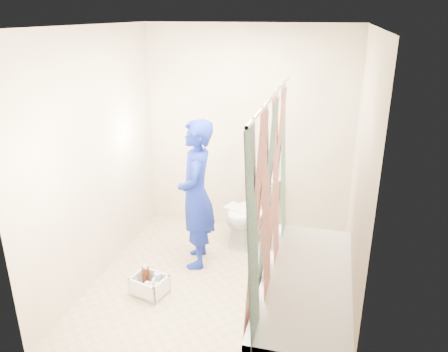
% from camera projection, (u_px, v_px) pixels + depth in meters
% --- Properties ---
extents(floor, '(2.60, 2.60, 0.00)m').
position_uv_depth(floor, '(219.00, 285.00, 4.27)').
color(floor, tan).
rests_on(floor, ground).
extents(ceiling, '(2.40, 2.60, 0.02)m').
position_uv_depth(ceiling, '(218.00, 26.00, 3.42)').
color(ceiling, silver).
rests_on(ceiling, wall_back).
extents(wall_back, '(2.40, 0.02, 2.40)m').
position_uv_depth(wall_back, '(248.00, 132.00, 5.03)').
color(wall_back, beige).
rests_on(wall_back, ground).
extents(wall_front, '(2.40, 0.02, 2.40)m').
position_uv_depth(wall_front, '(163.00, 239.00, 2.67)').
color(wall_front, beige).
rests_on(wall_front, ground).
extents(wall_left, '(0.02, 2.60, 2.40)m').
position_uv_depth(wall_left, '(96.00, 159.00, 4.13)').
color(wall_left, beige).
rests_on(wall_left, ground).
extents(wall_right, '(0.02, 2.60, 2.40)m').
position_uv_depth(wall_right, '(360.00, 182.00, 3.57)').
color(wall_right, beige).
rests_on(wall_right, ground).
extents(bathtub, '(0.70, 1.75, 0.50)m').
position_uv_depth(bathtub, '(305.00, 301.00, 3.59)').
color(bathtub, white).
rests_on(bathtub, ground).
extents(curtain_rod, '(0.02, 1.90, 0.02)m').
position_uv_depth(curtain_rod, '(273.00, 95.00, 3.08)').
color(curtain_rod, silver).
rests_on(curtain_rod, wall_back).
extents(shower_curtain, '(0.06, 1.75, 1.80)m').
position_uv_depth(shower_curtain, '(269.00, 214.00, 3.40)').
color(shower_curtain, white).
rests_on(shower_curtain, curtain_rod).
extents(toilet, '(0.64, 0.82, 0.73)m').
position_uv_depth(toilet, '(250.00, 212.00, 4.97)').
color(toilet, white).
rests_on(toilet, ground).
extents(tank_lid, '(0.49, 0.34, 0.03)m').
position_uv_depth(tank_lid, '(245.00, 210.00, 4.86)').
color(tank_lid, white).
rests_on(tank_lid, toilet).
extents(tank_internals, '(0.17, 0.09, 0.24)m').
position_uv_depth(tank_internals, '(257.00, 177.00, 5.02)').
color(tank_internals, black).
rests_on(tank_internals, toilet).
extents(plumber, '(0.50, 0.64, 1.55)m').
position_uv_depth(plumber, '(196.00, 195.00, 4.40)').
color(plumber, '#0E0E93').
rests_on(plumber, ground).
extents(cleaning_caddy, '(0.36, 0.32, 0.24)m').
position_uv_depth(cleaning_caddy, '(150.00, 286.00, 4.10)').
color(cleaning_caddy, silver).
rests_on(cleaning_caddy, ground).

